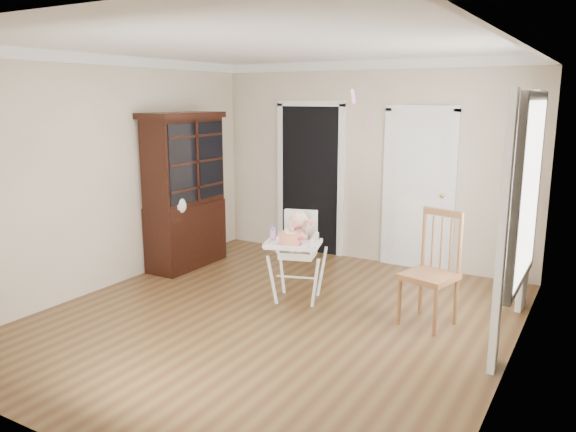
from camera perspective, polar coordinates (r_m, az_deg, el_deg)
The scene contains 16 objects.
floor at distance 5.85m, azimuth -1.51°, elevation -10.38°, with size 5.00×5.00×0.00m, color #52341C.
ceiling at distance 5.43m, azimuth -1.67°, elevation 16.98°, with size 5.00×5.00×0.00m, color white.
wall_back at distance 7.70m, azimuth 8.28°, elevation 5.33°, with size 4.50×4.50×0.00m, color beige.
wall_left at distance 6.92m, azimuth -17.68°, elevation 4.15°, with size 5.00×5.00×0.00m, color beige.
wall_right at distance 4.72m, azimuth 22.32°, elevation 0.38°, with size 5.00×5.00×0.00m, color beige.
crown_molding at distance 5.43m, azimuth -1.67°, elevation 16.35°, with size 4.50×5.00×0.12m, color white, non-canonical shape.
doorway at distance 8.09m, azimuth 2.25°, elevation 4.04°, with size 1.06×0.05×2.22m.
closet_door at distance 7.49m, azimuth 13.10°, elevation 2.44°, with size 0.96×0.09×2.13m.
window_right at distance 5.52m, azimuth 22.73°, elevation 1.25°, with size 0.13×1.84×2.30m.
high_chair at distance 6.18m, azimuth 0.99°, elevation -3.01°, with size 0.76×0.85×1.02m.
baby at distance 6.17m, azimuth 1.06°, elevation -1.58°, with size 0.33×0.25×0.46m.
cake at distance 5.89m, azimuth 0.16°, elevation -2.32°, with size 0.28×0.28×0.13m.
sippy_cup at distance 6.09m, azimuth -1.58°, elevation -1.77°, with size 0.07×0.07×0.17m.
china_cabinet at distance 7.51m, azimuth -10.44°, elevation 2.54°, with size 0.54×1.21×2.04m.
dining_chair at distance 5.74m, azimuth 14.32°, elevation -5.57°, with size 0.57×0.57×1.14m.
streamer at distance 5.31m, azimuth 6.64°, elevation 11.91°, with size 0.03×0.50×0.02m, color pink, non-canonical shape.
Camera 1 is at (2.85, -4.60, 2.23)m, focal length 35.00 mm.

